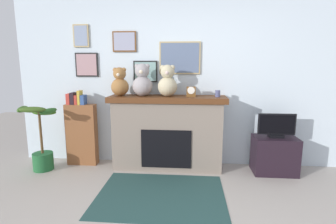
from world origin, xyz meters
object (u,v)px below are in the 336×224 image
(tv_stand, at_px, (274,155))
(bookshelf, at_px, (81,132))
(fireplace, at_px, (167,132))
(mantel_clock, at_px, (191,92))
(teddy_bear_brown, at_px, (120,83))
(candle_jar, at_px, (218,94))
(teddy_bear_cream, at_px, (168,82))
(potted_plant, at_px, (41,144))
(teddy_bear_grey, at_px, (142,82))
(television, at_px, (277,126))

(tv_stand, bearing_deg, bookshelf, 178.03)
(tv_stand, bearing_deg, fireplace, 177.16)
(mantel_clock, distance_m, teddy_bear_brown, 1.05)
(candle_jar, bearing_deg, teddy_bear_cream, -179.95)
(teddy_bear_brown, bearing_deg, potted_plant, -167.49)
(potted_plant, height_order, teddy_bear_grey, teddy_bear_grey)
(fireplace, height_order, bookshelf, bookshelf)
(mantel_clock, relative_size, teddy_bear_cream, 0.32)
(mantel_clock, bearing_deg, fireplace, 176.76)
(bookshelf, relative_size, mantel_clock, 7.97)
(fireplace, distance_m, teddy_bear_grey, 0.84)
(fireplace, xyz_separation_m, teddy_bear_cream, (0.00, -0.02, 0.75))
(potted_plant, height_order, mantel_clock, mantel_clock)
(fireplace, height_order, teddy_bear_grey, teddy_bear_grey)
(candle_jar, xyz_separation_m, teddy_bear_brown, (-1.43, -0.00, 0.14))
(teddy_bear_grey, bearing_deg, potted_plant, -170.27)
(candle_jar, bearing_deg, mantel_clock, -179.73)
(potted_plant, distance_m, teddy_bear_cream, 2.07)
(teddy_bear_brown, height_order, teddy_bear_cream, teddy_bear_cream)
(mantel_clock, xyz_separation_m, teddy_bear_brown, (-1.05, 0.00, 0.12))
(bookshelf, bearing_deg, teddy_bear_cream, -1.74)
(teddy_bear_brown, height_order, teddy_bear_grey, teddy_bear_grey)
(mantel_clock, xyz_separation_m, teddy_bear_grey, (-0.71, 0.00, 0.14))
(bookshelf, relative_size, teddy_bear_cream, 2.55)
(tv_stand, xyz_separation_m, teddy_bear_brown, (-2.26, 0.06, 1.02))
(teddy_bear_cream, bearing_deg, television, -2.22)
(teddy_bear_brown, relative_size, teddy_bear_grey, 0.88)
(fireplace, distance_m, mantel_clock, 0.70)
(fireplace, distance_m, potted_plant, 1.87)
(candle_jar, bearing_deg, fireplace, 178.60)
(fireplace, bearing_deg, television, -2.89)
(tv_stand, height_order, teddy_bear_cream, teddy_bear_cream)
(teddy_bear_cream, bearing_deg, teddy_bear_brown, 180.00)
(potted_plant, distance_m, television, 3.42)
(bookshelf, distance_m, potted_plant, 0.59)
(mantel_clock, bearing_deg, bookshelf, 178.57)
(teddy_bear_brown, relative_size, teddy_bear_cream, 0.92)
(candle_jar, bearing_deg, bookshelf, 178.88)
(mantel_clock, bearing_deg, teddy_bear_grey, 179.90)
(fireplace, distance_m, teddy_bear_cream, 0.75)
(potted_plant, relative_size, candle_jar, 10.41)
(teddy_bear_cream, bearing_deg, potted_plant, -172.18)
(television, bearing_deg, candle_jar, 175.82)
(fireplace, xyz_separation_m, teddy_bear_grey, (-0.36, -0.02, 0.75))
(potted_plant, relative_size, television, 1.91)
(television, height_order, teddy_bear_cream, teddy_bear_cream)
(mantel_clock, height_order, teddy_bear_cream, teddy_bear_cream)
(potted_plant, xyz_separation_m, candle_jar, (2.57, 0.25, 0.74))
(television, relative_size, mantel_clock, 3.54)
(fireplace, bearing_deg, potted_plant, -171.61)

